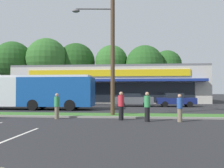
% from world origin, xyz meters
% --- Properties ---
extents(grass_median, '(56.00, 2.20, 0.12)m').
position_xyz_m(grass_median, '(0.00, 14.00, 0.06)').
color(grass_median, '#386B28').
rests_on(grass_median, ground_plane).
extents(curb_lip, '(56.00, 0.24, 0.12)m').
position_xyz_m(curb_lip, '(0.00, 12.78, 0.06)').
color(curb_lip, gray).
rests_on(curb_lip, ground_plane).
extents(parking_stripe_2, '(0.12, 4.80, 0.01)m').
position_xyz_m(parking_stripe_2, '(0.18, 5.82, 0.00)').
color(parking_stripe_2, silver).
rests_on(parking_stripe_2, ground_plane).
extents(storefront_building, '(28.45, 15.15, 5.50)m').
position_xyz_m(storefront_building, '(0.96, 36.90, 2.75)').
color(storefront_building, '#BCB7AD').
rests_on(storefront_building, ground_plane).
extents(tree_far_left, '(7.55, 7.55, 11.66)m').
position_xyz_m(tree_far_left, '(-19.56, 42.51, 7.88)').
color(tree_far_left, '#473323').
rests_on(tree_far_left, ground_plane).
extents(tree_left, '(8.10, 8.10, 12.21)m').
position_xyz_m(tree_left, '(-12.60, 42.66, 8.14)').
color(tree_left, '#473323').
rests_on(tree_left, ground_plane).
extents(tree_mid_left, '(7.91, 7.91, 11.71)m').
position_xyz_m(tree_mid_left, '(-7.42, 45.66, 7.74)').
color(tree_mid_left, '#473323').
rests_on(tree_mid_left, ground_plane).
extents(tree_mid, '(6.55, 6.55, 10.94)m').
position_xyz_m(tree_mid, '(0.12, 44.50, 7.65)').
color(tree_mid, '#473323').
rests_on(tree_mid, ground_plane).
extents(tree_mid_right, '(7.30, 7.30, 10.55)m').
position_xyz_m(tree_mid_right, '(6.71, 43.26, 6.90)').
color(tree_mid_right, '#473323').
rests_on(tree_mid_right, ground_plane).
extents(tree_right, '(5.86, 5.86, 9.90)m').
position_xyz_m(tree_right, '(11.26, 45.54, 6.95)').
color(tree_right, '#473323').
rests_on(tree_right, ground_plane).
extents(utility_pole, '(3.07, 2.40, 10.58)m').
position_xyz_m(utility_pole, '(3.16, 13.72, 5.64)').
color(utility_pole, '#4C3826').
rests_on(utility_pole, ground_plane).
extents(city_bus, '(12.62, 2.69, 3.25)m').
position_xyz_m(city_bus, '(-5.36, 19.11, 1.77)').
color(city_bus, '#144793').
rests_on(city_bus, ground_plane).
extents(car_0, '(4.27, 1.95, 1.54)m').
position_xyz_m(car_0, '(9.41, 24.52, 0.78)').
color(car_0, navy).
rests_on(car_0, ground_plane).
extents(car_1, '(4.37, 2.02, 1.48)m').
position_xyz_m(car_1, '(4.69, 24.56, 0.78)').
color(car_1, '#515459').
rests_on(car_1, ground_plane).
extents(pedestrian_near_bench, '(0.35, 0.35, 1.75)m').
position_xyz_m(pedestrian_near_bench, '(4.01, 11.77, 0.88)').
color(pedestrian_near_bench, black).
rests_on(pedestrian_near_bench, ground_plane).
extents(pedestrian_by_pole, '(0.33, 0.33, 1.61)m').
position_xyz_m(pedestrian_by_pole, '(7.45, 11.28, 0.81)').
color(pedestrian_by_pole, '#726651').
rests_on(pedestrian_by_pole, ground_plane).
extents(pedestrian_mid, '(0.33, 0.33, 1.64)m').
position_xyz_m(pedestrian_mid, '(-0.15, 12.00, 0.83)').
color(pedestrian_mid, '#726651').
rests_on(pedestrian_mid, ground_plane).
extents(pedestrian_far, '(0.35, 0.35, 1.74)m').
position_xyz_m(pedestrian_far, '(5.57, 11.21, 0.88)').
color(pedestrian_far, black).
rests_on(pedestrian_far, ground_plane).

